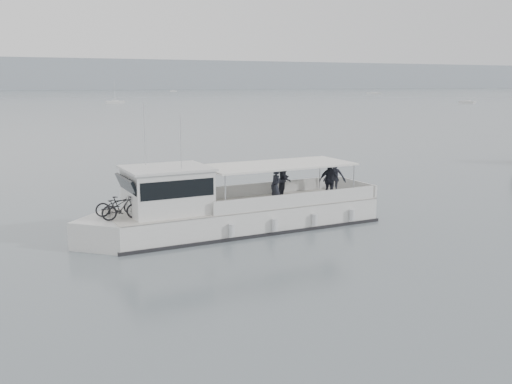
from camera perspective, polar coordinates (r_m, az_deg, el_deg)
name	(u,v)px	position (r m, az deg, el deg)	size (l,w,h in m)	color
ground	(258,254)	(21.64, 0.23, -6.21)	(1400.00, 1400.00, 0.00)	slate
tour_boat	(221,210)	(24.66, -3.52, -1.84)	(13.72, 3.77, 5.73)	silver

